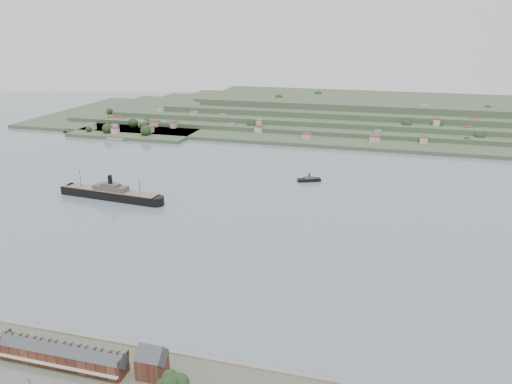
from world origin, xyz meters
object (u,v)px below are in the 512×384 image
(gabled_building, at_px, (152,361))
(tugboat, at_px, (77,191))
(steamship, at_px, (107,193))
(terrace_row, at_px, (62,354))

(gabled_building, relative_size, tugboat, 0.86)
(steamship, height_order, tugboat, steamship)
(gabled_building, height_order, tugboat, gabled_building)
(gabled_building, distance_m, steamship, 226.38)
(terrace_row, relative_size, tugboat, 3.38)
(terrace_row, distance_m, gabled_building, 37.74)
(gabled_building, height_order, steamship, steamship)
(steamship, distance_m, tugboat, 31.78)
(terrace_row, distance_m, steamship, 210.36)
(gabled_building, bearing_deg, terrace_row, -173.88)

